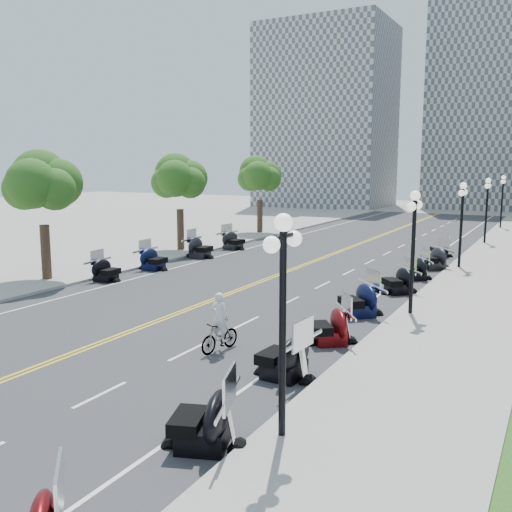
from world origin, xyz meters
The scene contains 48 objects.
ground centered at (0.00, 0.00, 0.00)m, with size 160.00×160.00×0.00m, color gray.
road centered at (0.00, 10.00, 0.00)m, with size 16.00×90.00×0.01m, color #333335.
centerline_yellow_a centered at (-0.12, 10.00, 0.01)m, with size 0.12×90.00×0.00m, color yellow.
centerline_yellow_b centered at (0.12, 10.00, 0.01)m, with size 0.12×90.00×0.00m, color yellow.
edge_line_north centered at (6.40, 10.00, 0.01)m, with size 0.12×90.00×0.00m, color white.
edge_line_south centered at (-6.40, 10.00, 0.01)m, with size 0.12×90.00×0.00m, color white.
lane_dash_4 centered at (3.20, -8.00, 0.01)m, with size 0.12×2.00×0.00m, color white.
lane_dash_5 centered at (3.20, -4.00, 0.01)m, with size 0.12×2.00×0.00m, color white.
lane_dash_6 centered at (3.20, 0.00, 0.01)m, with size 0.12×2.00×0.00m, color white.
lane_dash_7 centered at (3.20, 4.00, 0.01)m, with size 0.12×2.00×0.00m, color white.
lane_dash_8 centered at (3.20, 8.00, 0.01)m, with size 0.12×2.00×0.00m, color white.
lane_dash_9 centered at (3.20, 12.00, 0.01)m, with size 0.12×2.00×0.00m, color white.
lane_dash_10 centered at (3.20, 16.00, 0.01)m, with size 0.12×2.00×0.00m, color white.
lane_dash_11 centered at (3.20, 20.00, 0.01)m, with size 0.12×2.00×0.00m, color white.
lane_dash_12 centered at (3.20, 24.00, 0.01)m, with size 0.12×2.00×0.00m, color white.
lane_dash_13 centered at (3.20, 28.00, 0.01)m, with size 0.12×2.00×0.00m, color white.
lane_dash_14 centered at (3.20, 32.00, 0.01)m, with size 0.12×2.00×0.00m, color white.
lane_dash_15 centered at (3.20, 36.00, 0.01)m, with size 0.12×2.00×0.00m, color white.
lane_dash_16 centered at (3.20, 40.00, 0.01)m, with size 0.12×2.00×0.00m, color white.
lane_dash_17 centered at (3.20, 44.00, 0.01)m, with size 0.12×2.00×0.00m, color white.
lane_dash_18 centered at (3.20, 48.00, 0.01)m, with size 0.12×2.00×0.00m, color white.
lane_dash_19 centered at (3.20, 52.00, 0.01)m, with size 0.12×2.00×0.00m, color white.
sidewalk_north centered at (10.50, 10.00, 0.07)m, with size 5.00×90.00×0.15m, color #9E9991.
sidewalk_south centered at (-10.50, 10.00, 0.07)m, with size 5.00×90.00×0.15m, color #9E9991.
distant_block_a centered at (-18.00, 62.00, 13.00)m, with size 18.00×14.00×26.00m, color gray.
distant_block_b centered at (4.00, 68.00, 15.00)m, with size 16.00×12.00×30.00m, color gray.
street_lamp_1 centered at (8.60, -8.00, 2.60)m, with size 0.50×1.20×4.90m, color black, non-canonical shape.
street_lamp_2 centered at (8.60, 4.00, 2.60)m, with size 0.50×1.20×4.90m, color black, non-canonical shape.
street_lamp_3 centered at (8.60, 16.00, 2.60)m, with size 0.50×1.20×4.90m, color black, non-canonical shape.
street_lamp_4 centered at (8.60, 28.00, 2.60)m, with size 0.50×1.20×4.90m, color black, non-canonical shape.
street_lamp_5 centered at (8.60, 40.00, 2.60)m, with size 0.50×1.20×4.90m, color black, non-canonical shape.
tree_2 centered at (-10.00, 2.00, 4.75)m, with size 4.80×4.80×9.20m, color #235619, non-canonical shape.
tree_3 centered at (-10.00, 14.00, 4.75)m, with size 4.80×4.80×9.20m, color #235619, non-canonical shape.
tree_4 centered at (-10.00, 26.00, 4.75)m, with size 4.80×4.80×9.20m, color #235619, non-canonical shape.
motorcycle_n_3 centered at (7.22, -9.09, 0.73)m, with size 2.09×2.09×1.46m, color black, non-canonical shape.
motorcycle_n_4 centered at (7.00, -4.56, 0.74)m, with size 2.12×2.12×1.48m, color black, non-canonical shape.
motorcycle_n_5 centered at (7.01, -0.91, 0.70)m, with size 2.01×2.01×1.41m, color #590A0C, non-canonical shape.
motorcycle_n_6 centered at (6.73, 3.05, 0.76)m, with size 2.17×2.17×1.52m, color black, non-canonical shape.
motorcycle_n_7 centered at (7.08, 7.93, 0.71)m, with size 2.02×2.02×1.42m, color black, non-canonical shape.
motorcycle_n_8 centered at (7.03, 11.67, 0.67)m, with size 1.93×1.93×1.35m, color black, non-canonical shape.
motorcycle_n_9 centered at (7.28, 15.25, 0.75)m, with size 2.13×2.13×1.49m, color black, non-canonical shape.
motorcycle_n_10 centered at (6.70, 20.19, 0.63)m, with size 1.80×1.80×1.26m, color black, non-canonical shape.
motorcycle_s_6 centered at (-7.27, 3.50, 0.67)m, with size 1.91×1.91×1.34m, color black, non-canonical shape.
motorcycle_s_7 centered at (-7.11, 7.28, 0.72)m, with size 2.06×2.06×1.44m, color black, non-canonical shape.
motorcycle_s_8 centered at (-7.15, 12.19, 0.77)m, with size 2.20×2.20×1.54m, color black, non-canonical shape.
motorcycle_s_9 centered at (-7.18, 16.56, 0.74)m, with size 2.11×2.11×1.48m, color black, non-canonical shape.
bicycle centered at (4.11, -3.41, 0.52)m, with size 0.48×1.72×1.03m, color #A51414.
cyclist_rider centered at (4.11, -3.41, 1.85)m, with size 0.60×0.39×1.65m, color silver.
Camera 1 is at (13.75, -18.77, 6.11)m, focal length 40.00 mm.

